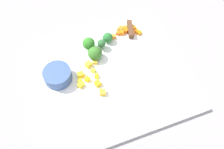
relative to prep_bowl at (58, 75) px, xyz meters
name	(u,v)px	position (x,y,z in m)	size (l,w,h in m)	color
ground_plane	(112,78)	(-0.15, 0.05, -0.03)	(4.00, 4.00, 0.00)	gray
cutting_board	(112,77)	(-0.15, 0.05, -0.02)	(0.44, 0.39, 0.01)	white
prep_bowl	(58,75)	(0.00, 0.00, 0.00)	(0.08, 0.08, 0.04)	#3A568B
chef_knife	(133,50)	(-0.25, -0.01, -0.01)	(0.12, 0.35, 0.02)	silver
carrot_dice_0	(118,33)	(-0.23, -0.10, -0.01)	(0.02, 0.01, 0.01)	orange
carrot_dice_1	(122,33)	(-0.24, -0.10, -0.01)	(0.01, 0.02, 0.01)	orange
carrot_dice_2	(139,33)	(-0.29, -0.08, -0.01)	(0.01, 0.01, 0.01)	orange
carrot_dice_3	(133,32)	(-0.27, -0.09, -0.01)	(0.01, 0.01, 0.01)	orange
carrot_dice_4	(126,31)	(-0.25, -0.10, -0.01)	(0.01, 0.01, 0.01)	orange
carrot_dice_5	(113,37)	(-0.21, -0.09, -0.01)	(0.01, 0.01, 0.01)	orange
carrot_dice_6	(136,30)	(-0.29, -0.09, -0.01)	(0.01, 0.01, 0.01)	orange
carrot_dice_7	(132,28)	(-0.28, -0.10, -0.01)	(0.02, 0.02, 0.01)	orange
carrot_dice_8	(125,28)	(-0.26, -0.11, -0.01)	(0.01, 0.02, 0.01)	orange
carrot_dice_9	(121,29)	(-0.24, -0.11, -0.01)	(0.02, 0.02, 0.01)	orange
pepper_dice_0	(98,83)	(-0.10, 0.06, -0.01)	(0.02, 0.02, 0.01)	yellow
pepper_dice_1	(80,81)	(-0.06, 0.03, -0.01)	(0.01, 0.01, 0.01)	yellow
pepper_dice_2	(81,74)	(-0.07, 0.01, -0.01)	(0.02, 0.01, 0.01)	yellow
pepper_dice_3	(102,92)	(-0.11, 0.09, -0.01)	(0.02, 0.02, 0.01)	yellow
pepper_dice_4	(93,71)	(-0.10, 0.01, -0.01)	(0.01, 0.01, 0.01)	yellow
pepper_dice_5	(95,62)	(-0.12, -0.01, -0.01)	(0.01, 0.01, 0.01)	yellow
pepper_dice_6	(88,65)	(-0.10, -0.01, -0.01)	(0.02, 0.02, 0.02)	yellow
pepper_dice_7	(81,85)	(-0.06, 0.05, -0.01)	(0.02, 0.01, 0.01)	yellow
pepper_dice_8	(97,76)	(-0.11, 0.03, -0.01)	(0.01, 0.01, 0.01)	yellow
pepper_dice_9	(87,79)	(-0.08, 0.04, -0.01)	(0.01, 0.01, 0.01)	yellow
broccoli_floret_0	(108,38)	(-0.19, -0.08, 0.00)	(0.03, 0.03, 0.03)	#8FBE54
broccoli_floret_1	(89,44)	(-0.12, -0.08, 0.01)	(0.04, 0.04, 0.04)	#91BB6D
broccoli_floret_2	(102,44)	(-0.16, -0.06, 0.00)	(0.03, 0.03, 0.04)	#82B466
broccoli_floret_3	(95,54)	(-0.13, -0.04, 0.00)	(0.04, 0.04, 0.04)	#8AAC55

